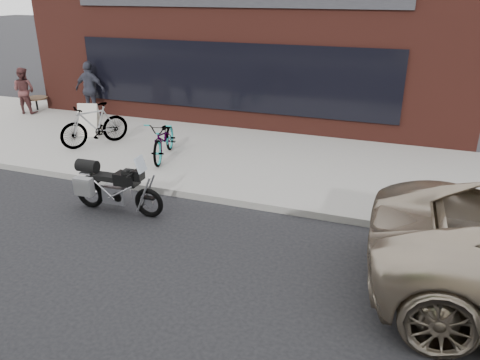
{
  "coord_description": "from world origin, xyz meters",
  "views": [
    {
      "loc": [
        3.18,
        -4.12,
        4.17
      ],
      "look_at": [
        0.4,
        3.44,
        0.85
      ],
      "focal_mm": 35.0,
      "sensor_mm": 36.0,
      "label": 1
    }
  ],
  "objects": [
    {
      "name": "ground",
      "position": [
        0.0,
        0.0,
        0.0
      ],
      "size": [
        120.0,
        120.0,
        0.0
      ],
      "primitive_type": "plane",
      "color": "black",
      "rests_on": "ground"
    },
    {
      "name": "near_sidewalk",
      "position": [
        0.0,
        7.0,
        0.07
      ],
      "size": [
        44.0,
        6.0,
        0.15
      ],
      "primitive_type": "cube",
      "color": "gray",
      "rests_on": "ground"
    },
    {
      "name": "storefront",
      "position": [
        -2.0,
        13.98,
        2.25
      ],
      "size": [
        14.0,
        10.07,
        4.5
      ],
      "color": "#4C1F18",
      "rests_on": "ground"
    },
    {
      "name": "motorcycle",
      "position": [
        -2.13,
        2.95,
        0.53
      ],
      "size": [
        1.96,
        0.66,
        1.24
      ],
      "rotation": [
        0.0,
        0.0,
        0.02
      ],
      "color": "black",
      "rests_on": "ground"
    },
    {
      "name": "bicycle_front",
      "position": [
        -2.5,
        5.78,
        0.66
      ],
      "size": [
        1.16,
        2.03,
        1.01
      ],
      "primitive_type": "imported",
      "rotation": [
        0.0,
        0.0,
        0.27
      ],
      "color": "gray",
      "rests_on": "near_sidewalk"
    },
    {
      "name": "bicycle_rear",
      "position": [
        -4.78,
        6.05,
        0.72
      ],
      "size": [
        1.46,
        1.91,
        1.15
      ],
      "primitive_type": "imported",
      "rotation": [
        0.0,
        0.0,
        -0.55
      ],
      "color": "gray",
      "rests_on": "near_sidewalk"
    },
    {
      "name": "sandwich_sign",
      "position": [
        -5.53,
        6.81,
        0.62
      ],
      "size": [
        0.7,
        0.67,
        0.93
      ],
      "rotation": [
        0.0,
        0.0,
        0.26
      ],
      "color": "beige",
      "rests_on": "near_sidewalk"
    },
    {
      "name": "cafe_table",
      "position": [
        -9.18,
        8.67,
        0.56
      ],
      "size": [
        0.79,
        0.79,
        0.45
      ],
      "color": "black",
      "rests_on": "near_sidewalk"
    },
    {
      "name": "cafe_patron_left",
      "position": [
        -9.19,
        8.22,
        0.93
      ],
      "size": [
        0.82,
        0.68,
        1.55
      ],
      "primitive_type": "imported",
      "rotation": [
        0.0,
        0.0,
        3.27
      ],
      "color": "#562E2E",
      "rests_on": "near_sidewalk"
    },
    {
      "name": "cafe_patron_right",
      "position": [
        -6.76,
        8.6,
        1.06
      ],
      "size": [
        1.09,
        0.5,
        1.82
      ],
      "primitive_type": "imported",
      "rotation": [
        0.0,
        0.0,
        3.19
      ],
      "color": "#343643",
      "rests_on": "near_sidewalk"
    }
  ]
}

